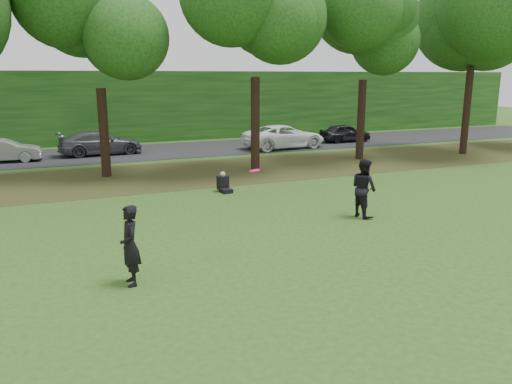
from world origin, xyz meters
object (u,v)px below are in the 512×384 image
player_right (364,188)px  frisbee (255,171)px  player_left (130,246)px  seated_person (224,184)px

player_right → frisbee: frisbee is taller
player_left → frisbee: 3.67m
player_right → seated_person: player_right is taller
frisbee → seated_person: (1.71, 7.40, -1.99)m
frisbee → seated_person: size_ratio=0.46×
player_right → seated_person: size_ratio=2.39×
frisbee → player_left: bearing=-168.8°
player_left → player_right: bearing=106.3°
player_left → seated_person: player_left is taller
seated_person → player_left: bearing=-128.7°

